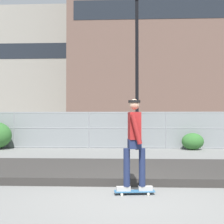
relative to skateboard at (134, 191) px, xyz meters
name	(u,v)px	position (x,y,z in m)	size (l,w,h in m)	color
ground_plane	(131,198)	(-0.08, -0.25, -0.06)	(120.00, 120.00, 0.00)	slate
gravel_berm	(129,170)	(-0.08, 2.25, 0.03)	(15.30, 3.26, 0.18)	#33302D
skateboard	(134,191)	(0.00, 0.00, 0.00)	(0.82, 0.29, 0.07)	#2D608C
skater	(134,138)	(0.00, 0.00, 1.06)	(0.73, 0.60, 1.82)	#B2ADA8
chain_fence	(127,130)	(-0.08, 9.10, 0.87)	(19.45, 0.06, 1.85)	gray
street_lamp	(137,53)	(0.39, 8.52, 4.64)	(0.44, 0.44, 7.67)	black
parked_car_near	(64,130)	(-3.89, 11.95, 0.78)	(4.52, 2.19, 1.66)	#474C54
parked_car_mid	(177,130)	(2.97, 12.14, 0.78)	(4.46, 2.07, 1.66)	#566B4C
library_building	(54,72)	(-13.09, 46.85, 9.96)	(20.14, 11.83, 20.02)	gray
office_block	(152,45)	(3.82, 37.50, 12.28)	(22.96, 12.48, 24.68)	brown
shrub_center	(193,141)	(3.07, 8.55, 0.35)	(1.05, 0.86, 0.81)	#336B2D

